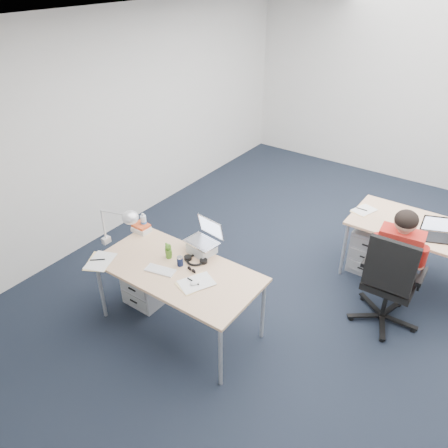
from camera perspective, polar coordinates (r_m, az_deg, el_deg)
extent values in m
plane|color=black|center=(5.15, 13.33, -8.64)|extent=(7.00, 7.00, 0.00)
cube|color=silver|center=(7.62, 25.70, 14.58)|extent=(6.00, 0.02, 2.80)
cube|color=silver|center=(5.98, -12.61, 12.84)|extent=(0.02, 7.00, 2.80)
cube|color=white|center=(4.01, 18.63, 23.66)|extent=(6.00, 7.00, 0.01)
cube|color=tan|center=(4.18, -6.07, -6.06)|extent=(1.60, 0.80, 0.03)
cylinder|color=#B7BABC|center=(4.67, -15.74, -8.29)|extent=(0.04, 0.04, 0.70)
cylinder|color=#B7BABC|center=(3.88, -0.47, -16.93)|extent=(0.04, 0.04, 0.70)
cylinder|color=#B7BABC|center=(5.02, -9.76, -4.26)|extent=(0.04, 0.04, 0.70)
cylinder|color=#B7BABC|center=(4.29, 5.10, -11.13)|extent=(0.04, 0.04, 0.70)
cube|color=tan|center=(5.23, 24.97, -0.68)|extent=(1.60, 0.80, 0.03)
cylinder|color=#B7BABC|center=(5.26, 15.40, -3.21)|extent=(0.04, 0.04, 0.70)
cylinder|color=#B7BABC|center=(5.83, 17.97, 0.06)|extent=(0.04, 0.04, 0.70)
cylinder|color=black|center=(4.81, 20.38, -9.18)|extent=(0.05, 0.05, 0.43)
cube|color=black|center=(4.67, 20.89, -7.08)|extent=(0.48, 0.48, 0.08)
cube|color=black|center=(4.28, 20.91, -5.18)|extent=(0.45, 0.07, 0.54)
cube|color=red|center=(4.50, 21.72, -3.82)|extent=(0.42, 0.25, 0.54)
sphere|color=tan|center=(4.31, 22.69, 0.28)|extent=(0.21, 0.21, 0.21)
cube|color=#A6A8AB|center=(4.85, -9.70, -6.87)|extent=(0.40, 0.50, 0.55)
cube|color=#A6A8AB|center=(5.52, 18.74, -2.92)|extent=(0.40, 0.50, 0.55)
cube|color=white|center=(4.16, -8.33, -5.98)|extent=(0.30, 0.18, 0.01)
ellipsoid|color=white|center=(3.97, -3.82, -7.66)|extent=(0.09, 0.11, 0.04)
cylinder|color=#121A39|center=(4.19, -5.77, -4.84)|extent=(0.06, 0.06, 0.10)
cylinder|color=silver|center=(4.74, -10.45, 0.28)|extent=(0.07, 0.07, 0.20)
cube|color=silver|center=(4.75, -10.75, -0.51)|extent=(0.21, 0.17, 0.08)
cube|color=black|center=(4.75, -10.53, 0.04)|extent=(0.05, 0.04, 0.16)
cube|color=#FFDC93|center=(4.40, -16.01, -4.71)|extent=(0.32, 0.37, 0.01)
cube|color=#FFDC93|center=(3.98, -3.82, -7.71)|extent=(0.32, 0.37, 0.01)
cube|color=white|center=(5.32, 17.71, 1.71)|extent=(0.25, 0.31, 0.01)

